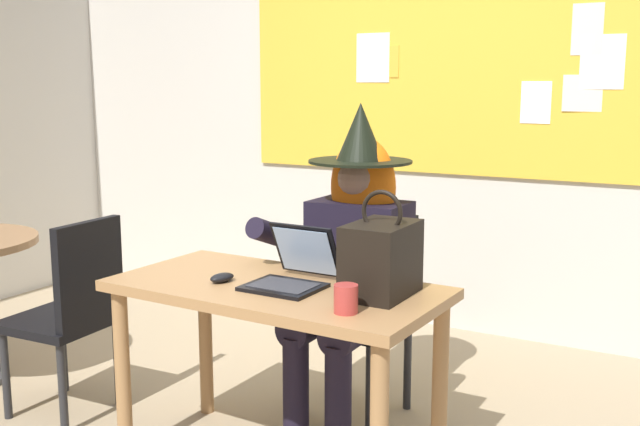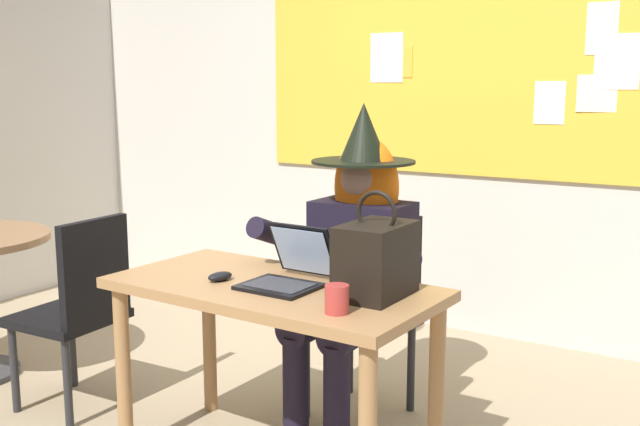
{
  "view_description": "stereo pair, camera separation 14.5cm",
  "coord_description": "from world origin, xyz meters",
  "px_view_note": "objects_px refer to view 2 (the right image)",
  "views": [
    {
      "loc": [
        1.63,
        -2.34,
        1.48
      ],
      "look_at": [
        0.17,
        0.25,
        0.97
      ],
      "focal_mm": 42.19,
      "sensor_mm": 36.0,
      "label": 1
    },
    {
      "loc": [
        1.75,
        -2.26,
        1.48
      ],
      "look_at": [
        0.17,
        0.25,
        0.97
      ],
      "focal_mm": 42.19,
      "sensor_mm": 36.0,
      "label": 2
    }
  ],
  "objects_px": {
    "desk_main": "(273,312)",
    "coffee_mug": "(337,299)",
    "chair_spare_by_window": "(79,304)",
    "computer_mouse": "(220,276)",
    "handbag": "(376,259)",
    "laptop": "(289,272)",
    "chair_at_desk": "(370,302)",
    "person_costumed": "(355,246)"
  },
  "relations": [
    {
      "from": "computer_mouse",
      "to": "coffee_mug",
      "type": "relative_size",
      "value": 1.09
    },
    {
      "from": "computer_mouse",
      "to": "handbag",
      "type": "relative_size",
      "value": 0.28
    },
    {
      "from": "person_costumed",
      "to": "coffee_mug",
      "type": "height_order",
      "value": "person_costumed"
    },
    {
      "from": "desk_main",
      "to": "computer_mouse",
      "type": "distance_m",
      "value": 0.25
    },
    {
      "from": "person_costumed",
      "to": "laptop",
      "type": "distance_m",
      "value": 0.53
    },
    {
      "from": "chair_at_desk",
      "to": "chair_spare_by_window",
      "type": "relative_size",
      "value": 1.01
    },
    {
      "from": "computer_mouse",
      "to": "handbag",
      "type": "height_order",
      "value": "handbag"
    },
    {
      "from": "laptop",
      "to": "coffee_mug",
      "type": "height_order",
      "value": "laptop"
    },
    {
      "from": "chair_at_desk",
      "to": "computer_mouse",
      "type": "height_order",
      "value": "chair_at_desk"
    },
    {
      "from": "desk_main",
      "to": "chair_at_desk",
      "type": "height_order",
      "value": "chair_at_desk"
    },
    {
      "from": "chair_spare_by_window",
      "to": "person_costumed",
      "type": "bearing_deg",
      "value": -154.34
    },
    {
      "from": "person_costumed",
      "to": "coffee_mug",
      "type": "distance_m",
      "value": 0.81
    },
    {
      "from": "laptop",
      "to": "handbag",
      "type": "height_order",
      "value": "handbag"
    },
    {
      "from": "laptop",
      "to": "handbag",
      "type": "xyz_separation_m",
      "value": [
        0.34,
        0.04,
        0.09
      ]
    },
    {
      "from": "computer_mouse",
      "to": "chair_at_desk",
      "type": "bearing_deg",
      "value": 85.59
    },
    {
      "from": "handbag",
      "to": "computer_mouse",
      "type": "bearing_deg",
      "value": -167.61
    },
    {
      "from": "desk_main",
      "to": "chair_spare_by_window",
      "type": "relative_size",
      "value": 1.41
    },
    {
      "from": "laptop",
      "to": "chair_at_desk",
      "type": "bearing_deg",
      "value": 91.76
    },
    {
      "from": "laptop",
      "to": "coffee_mug",
      "type": "distance_m",
      "value": 0.39
    },
    {
      "from": "chair_at_desk",
      "to": "laptop",
      "type": "relative_size",
      "value": 2.73
    },
    {
      "from": "person_costumed",
      "to": "laptop",
      "type": "relative_size",
      "value": 4.24
    },
    {
      "from": "computer_mouse",
      "to": "handbag",
      "type": "bearing_deg",
      "value": 26.46
    },
    {
      "from": "handbag",
      "to": "coffee_mug",
      "type": "relative_size",
      "value": 3.98
    },
    {
      "from": "desk_main",
      "to": "chair_spare_by_window",
      "type": "distance_m",
      "value": 1.05
    },
    {
      "from": "person_costumed",
      "to": "handbag",
      "type": "distance_m",
      "value": 0.61
    },
    {
      "from": "computer_mouse",
      "to": "handbag",
      "type": "distance_m",
      "value": 0.62
    },
    {
      "from": "chair_at_desk",
      "to": "person_costumed",
      "type": "distance_m",
      "value": 0.31
    },
    {
      "from": "person_costumed",
      "to": "handbag",
      "type": "relative_size",
      "value": 3.7
    },
    {
      "from": "chair_spare_by_window",
      "to": "handbag",
      "type": "bearing_deg",
      "value": -178.81
    },
    {
      "from": "desk_main",
      "to": "person_costumed",
      "type": "height_order",
      "value": "person_costumed"
    },
    {
      "from": "person_costumed",
      "to": "laptop",
      "type": "height_order",
      "value": "person_costumed"
    },
    {
      "from": "person_costumed",
      "to": "laptop",
      "type": "bearing_deg",
      "value": 2.02
    },
    {
      "from": "laptop",
      "to": "coffee_mug",
      "type": "bearing_deg",
      "value": -30.9
    },
    {
      "from": "desk_main",
      "to": "coffee_mug",
      "type": "height_order",
      "value": "coffee_mug"
    },
    {
      "from": "person_costumed",
      "to": "chair_at_desk",
      "type": "bearing_deg",
      "value": 176.97
    },
    {
      "from": "chair_at_desk",
      "to": "person_costumed",
      "type": "relative_size",
      "value": 0.64
    },
    {
      "from": "person_costumed",
      "to": "handbag",
      "type": "height_order",
      "value": "person_costumed"
    },
    {
      "from": "chair_at_desk",
      "to": "person_costumed",
      "type": "xyz_separation_m",
      "value": [
        -0.01,
        -0.12,
        0.28
      ]
    },
    {
      "from": "computer_mouse",
      "to": "chair_spare_by_window",
      "type": "height_order",
      "value": "chair_spare_by_window"
    },
    {
      "from": "desk_main",
      "to": "chair_spare_by_window",
      "type": "xyz_separation_m",
      "value": [
        -1.05,
        -0.04,
        -0.13
      ]
    },
    {
      "from": "person_costumed",
      "to": "chair_spare_by_window",
      "type": "relative_size",
      "value": 1.56
    },
    {
      "from": "chair_at_desk",
      "to": "laptop",
      "type": "bearing_deg",
      "value": 5.55
    }
  ]
}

